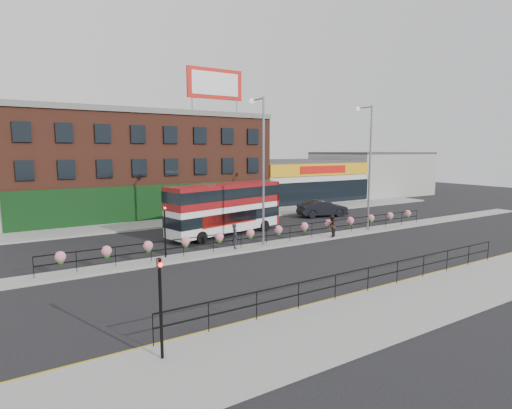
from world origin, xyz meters
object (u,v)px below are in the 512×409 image
pedestrian_b (332,226)px  lamp_column_west (261,158)px  lamp_column_east (368,157)px  car (323,208)px  pedestrian_a (235,236)px  double_decker_bus (226,204)px

pedestrian_b → lamp_column_west: (-5.67, 0.82, 5.06)m
pedestrian_b → lamp_column_east: lamp_column_east is taller
car → lamp_column_west: bearing=135.0°
lamp_column_east → pedestrian_a: bearing=-179.2°
lamp_column_west → car: bearing=31.8°
lamp_column_west → lamp_column_east: lamp_column_east is taller
pedestrian_b → lamp_column_east: bearing=155.6°
pedestrian_a → pedestrian_b: pedestrian_a is taller
double_decker_bus → pedestrian_a: (-1.84, -4.81, -1.47)m
pedestrian_b → lamp_column_west: lamp_column_west is taller
double_decker_bus → pedestrian_b: 8.24m
double_decker_bus → lamp_column_east: bearing=-24.0°
pedestrian_b → lamp_column_west: size_ratio=0.16×
double_decker_bus → lamp_column_east: size_ratio=1.02×
car → pedestrian_b: pedestrian_b is taller
pedestrian_b → lamp_column_west: 7.64m
double_decker_bus → lamp_column_east: 11.95m
pedestrian_a → pedestrian_b: bearing=-75.5°
lamp_column_west → pedestrian_b: bearing=-8.2°
pedestrian_b → lamp_column_east: size_ratio=0.16×
lamp_column_west → lamp_column_east: bearing=0.1°
pedestrian_a → lamp_column_west: 5.48m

